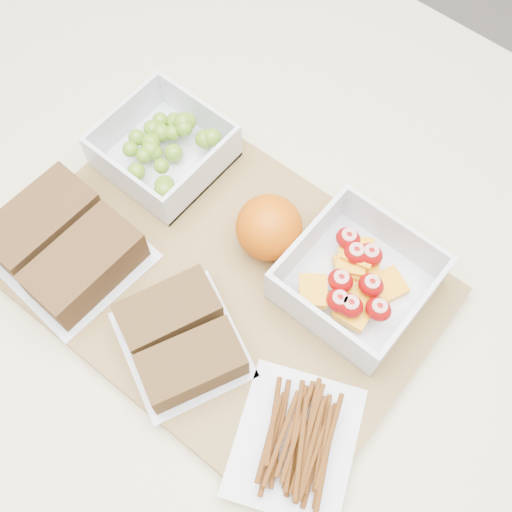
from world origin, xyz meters
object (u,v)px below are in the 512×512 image
Objects in this scene: fruit_container at (356,281)px; pretzel_bag at (296,439)px; cutting_board at (222,281)px; grape_container at (166,149)px; sandwich_bag_center at (180,339)px; orange at (269,228)px; sandwich_bag_left at (63,245)px.

fruit_container is 0.81× the size of pretzel_bag.
grape_container is at bearing 151.98° from cutting_board.
sandwich_bag_center is (0.02, -0.08, 0.03)m from cutting_board.
cutting_board is 0.16m from grape_container.
sandwich_bag_center is at bearing -87.70° from orange.
orange is at bearing 135.97° from pretzel_bag.
orange reaches higher than sandwich_bag_left.
grape_container is at bearing 176.52° from orange.
orange is (0.15, -0.01, 0.01)m from grape_container.
fruit_container reaches higher than pretzel_bag.
orange reaches higher than pretzel_bag.
sandwich_bag_center is at bearing 178.98° from pretzel_bag.
grape_container is 0.34m from pretzel_bag.
grape_container is 0.75× the size of pretzel_bag.
sandwich_bag_center is at bearing -78.94° from cutting_board.
sandwich_bag_left is at bearing -151.13° from cutting_board.
orange reaches higher than cutting_board.
cutting_board is 3.19× the size of fruit_container.
fruit_container reaches higher than grape_container.
fruit_container is at bearing 32.03° from sandwich_bag_left.
grape_container is (-0.14, 0.07, 0.03)m from cutting_board.
pretzel_bag is (0.05, -0.16, -0.01)m from fruit_container.
orange is at bearing 77.86° from cutting_board.
cutting_board is 0.14m from fruit_container.
orange is (0.01, 0.06, 0.04)m from cutting_board.
sandwich_bag_left reaches higher than pretzel_bag.
pretzel_bag is at bearing -73.03° from fruit_container.
cutting_board is at bearing -100.80° from orange.
fruit_container is 0.83× the size of sandwich_bag_center.
cutting_board is 2.68× the size of sandwich_bag_left.
pretzel_bag is at bearing 0.01° from sandwich_bag_left.
grape_container is 0.22m from sandwich_bag_center.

